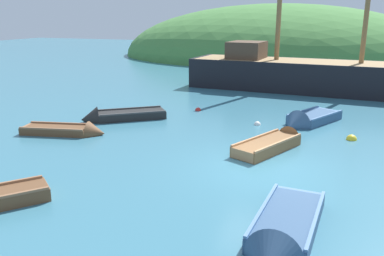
% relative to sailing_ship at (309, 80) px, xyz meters
% --- Properties ---
extents(ground_plane, '(120.00, 120.00, 0.00)m').
position_rel_sailing_ship_xyz_m(ground_plane, '(-0.16, -14.44, -0.70)').
color(ground_plane, teal).
extents(shore_hill, '(36.61, 25.39, 11.93)m').
position_rel_sailing_ship_xyz_m(shore_hill, '(-5.41, 21.28, -0.70)').
color(shore_hill, '#477F3D').
rests_on(shore_hill, ground).
extents(sailing_ship, '(18.18, 4.62, 11.00)m').
position_rel_sailing_ship_xyz_m(sailing_ship, '(0.00, 0.00, 0.00)').
color(sailing_ship, black).
rests_on(sailing_ship, ground).
extents(rowboat_portside, '(3.53, 1.68, 0.94)m').
position_rel_sailing_ship_xyz_m(rowboat_portside, '(-8.22, -13.45, -0.61)').
color(rowboat_portside, brown).
rests_on(rowboat_portside, ground).
extents(rowboat_far, '(2.59, 3.54, 1.22)m').
position_rel_sailing_ship_xyz_m(rowboat_far, '(0.70, -8.41, -0.57)').
color(rowboat_far, '#335175').
rests_on(rowboat_far, ground).
extents(rowboat_near_dock, '(2.37, 3.74, 0.98)m').
position_rel_sailing_ship_xyz_m(rowboat_near_dock, '(-0.11, -12.28, -0.57)').
color(rowboat_near_dock, brown).
rests_on(rowboat_near_dock, ground).
extents(rowboat_center, '(3.72, 3.23, 1.11)m').
position_rel_sailing_ship_xyz_m(rowboat_center, '(-7.59, -10.70, -0.58)').
color(rowboat_center, black).
rests_on(rowboat_center, ground).
extents(rowboat_outer_right, '(1.45, 3.71, 1.20)m').
position_rel_sailing_ship_xyz_m(rowboat_outer_right, '(1.07, -18.61, -0.59)').
color(rowboat_outer_right, '#335175').
rests_on(rowboat_outer_right, ground).
extents(buoy_red, '(0.31, 0.31, 0.31)m').
position_rel_sailing_ship_xyz_m(buoy_red, '(-4.75, -7.66, -0.70)').
color(buoy_red, red).
rests_on(buoy_red, ground).
extents(buoy_yellow, '(0.40, 0.40, 0.40)m').
position_rel_sailing_ship_xyz_m(buoy_yellow, '(2.51, -10.27, -0.70)').
color(buoy_yellow, yellow).
rests_on(buoy_yellow, ground).
extents(buoy_white, '(0.30, 0.30, 0.30)m').
position_rel_sailing_ship_xyz_m(buoy_white, '(-1.36, -9.36, -0.70)').
color(buoy_white, white).
rests_on(buoy_white, ground).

